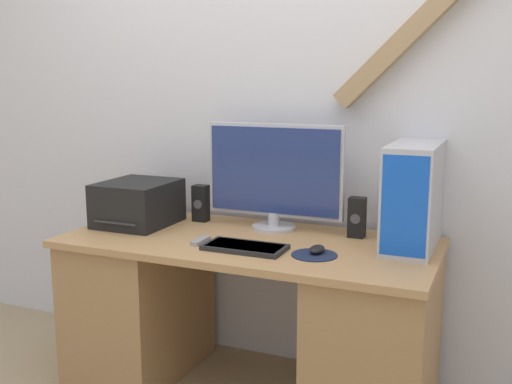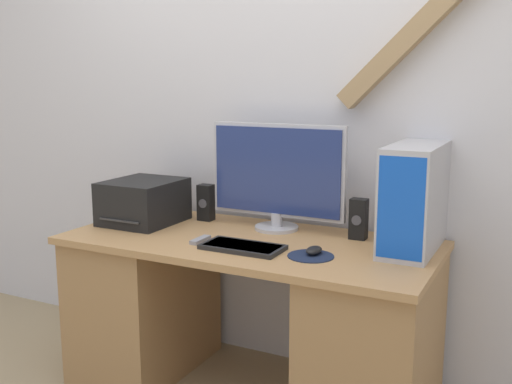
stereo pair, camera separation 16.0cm
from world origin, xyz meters
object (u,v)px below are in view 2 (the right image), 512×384
object	(u,v)px
speaker_left	(206,202)
speaker_right	(359,219)
keyboard	(243,247)
computer_tower	(415,197)
mouse	(314,250)
printer	(143,202)
remote_control	(200,240)
monitor	(277,174)

from	to	relation	value
speaker_left	speaker_right	world-z (taller)	same
keyboard	computer_tower	size ratio (longest dim) A/B	0.68
mouse	speaker_left	world-z (taller)	speaker_left
keyboard	printer	world-z (taller)	printer
speaker_right	speaker_left	bearing A→B (deg)	179.84
mouse	speaker_left	distance (m)	0.75
remote_control	keyboard	bearing A→B (deg)	-5.09
speaker_right	printer	bearing A→B (deg)	-170.37
monitor	speaker_left	xyz separation A→B (m)	(-0.38, 0.01, -0.16)
computer_tower	printer	world-z (taller)	computer_tower
speaker_right	remote_control	xyz separation A→B (m)	(-0.57, -0.34, -0.08)
mouse	speaker_right	distance (m)	0.32
keyboard	speaker_right	size ratio (longest dim) A/B	1.88
printer	remote_control	xyz separation A→B (m)	(0.42, -0.17, -0.09)
computer_tower	speaker_left	size ratio (longest dim) A/B	2.77
monitor	computer_tower	distance (m)	0.62
monitor	keyboard	distance (m)	0.43
keyboard	speaker_right	world-z (taller)	speaker_right
computer_tower	speaker_left	xyz separation A→B (m)	(-1.00, 0.05, -0.12)
speaker_left	speaker_right	size ratio (longest dim) A/B	1.00
keyboard	speaker_left	world-z (taller)	speaker_left
monitor	computer_tower	bearing A→B (deg)	-4.01
keyboard	mouse	xyz separation A→B (m)	(0.28, 0.05, 0.01)
computer_tower	speaker_left	distance (m)	1.01
printer	keyboard	bearing A→B (deg)	-16.88
keyboard	remote_control	bearing A→B (deg)	174.91
mouse	speaker_left	bearing A→B (deg)	155.46
monitor	keyboard	size ratio (longest dim) A/B	1.95
monitor	remote_control	bearing A→B (deg)	-120.24
keyboard	monitor	bearing A→B (deg)	92.30
printer	speaker_right	size ratio (longest dim) A/B	2.08
speaker_left	speaker_right	bearing A→B (deg)	-0.16
monitor	computer_tower	world-z (taller)	monitor
speaker_left	remote_control	distance (m)	0.40
speaker_right	remote_control	world-z (taller)	speaker_right
speaker_left	speaker_right	distance (m)	0.76
keyboard	speaker_right	bearing A→B (deg)	44.76
monitor	speaker_left	bearing A→B (deg)	178.94
mouse	remote_control	bearing A→B (deg)	-175.84
mouse	computer_tower	distance (m)	0.45
mouse	speaker_right	size ratio (longest dim) A/B	0.54
speaker_right	remote_control	distance (m)	0.67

